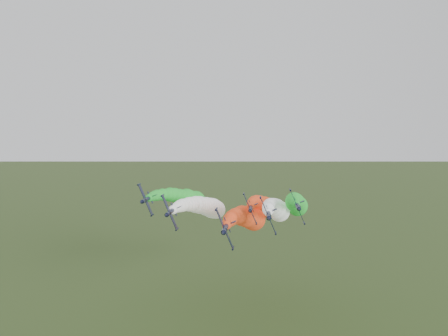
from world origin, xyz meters
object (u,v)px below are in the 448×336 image
Objects in this scene: jet_outer_left at (187,198)px; jet_outer_right at (296,203)px; jet_inner_right at (275,209)px; jet_trail at (262,205)px; jet_lead at (247,218)px; jet_inner_left at (206,207)px.

jet_outer_right is (38.44, -4.84, -0.36)m from jet_outer_left.
jet_inner_right reaches higher than jet_trail.
jet_outer_left is at bearing 136.11° from jet_lead.
jet_inner_right is 34.02m from jet_outer_left.
jet_trail is at bearing 14.24° from jet_outer_left.
jet_lead is at bearing -133.15° from jet_outer_right.
jet_inner_left is (-14.32, 11.48, 1.14)m from jet_lead.
jet_outer_left is (-8.28, 10.26, 1.27)m from jet_inner_left.
jet_outer_left reaches higher than jet_outer_right.
jet_inner_left is 0.99× the size of jet_inner_right.
jet_inner_left is 13.25m from jet_outer_left.
jet_outer_right is 16.63m from jet_trail.
jet_outer_left is at bearing 128.91° from jet_inner_left.
jet_inner_left is at bearing 141.27° from jet_lead.
jet_inner_right is (23.15, -2.72, 0.16)m from jet_inner_left.
jet_outer_left is 0.99× the size of jet_trail.
jet_inner_left is at bearing -51.09° from jet_outer_left.
jet_outer_right is at bearing -7.18° from jet_outer_left.
jet_inner_left is 0.99× the size of jet_outer_right.
jet_trail is at bearing 42.52° from jet_inner_left.
jet_outer_left reaches higher than jet_inner_right.
jet_outer_left is 38.74m from jet_outer_right.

